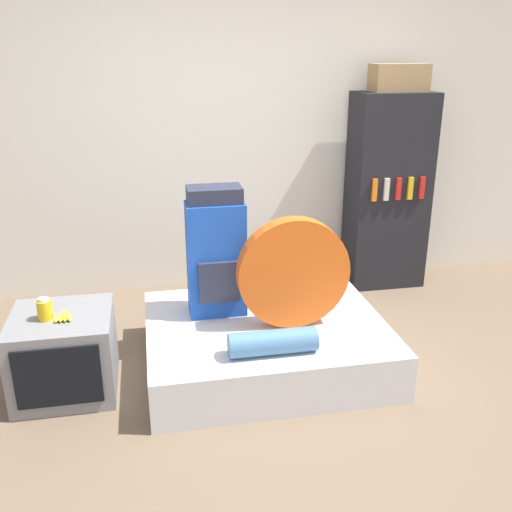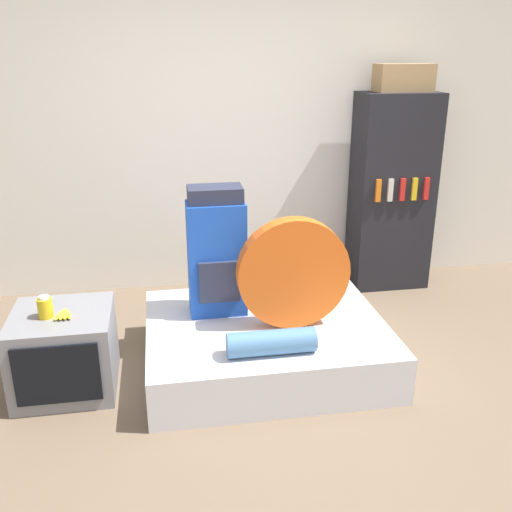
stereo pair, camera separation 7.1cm
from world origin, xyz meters
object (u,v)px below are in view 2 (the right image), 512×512
television (65,351)px  canister (45,307)px  tent_bag (293,273)px  sleeping_roll (271,342)px  cardboard_box (404,78)px  backpack (217,253)px  bookshelf (392,193)px

television → canister: size_ratio=4.40×
tent_bag → television: 1.45m
sleeping_roll → cardboard_box: size_ratio=1.16×
sleeping_roll → backpack: bearing=111.4°
sleeping_roll → television: 1.24m
sleeping_roll → cardboard_box: 2.47m
television → canister: canister is taller
backpack → tent_bag: (0.44, -0.27, -0.06)m
canister → bookshelf: bearing=26.0°
cardboard_box → sleeping_roll: bearing=-130.7°
backpack → cardboard_box: bearing=31.1°
canister → bookshelf: 2.89m
bookshelf → television: bearing=-154.0°
tent_bag → canister: size_ratio=5.28×
tent_bag → canister: tent_bag is taller
canister → tent_bag: bearing=1.5°
sleeping_roll → canister: 1.30m
tent_bag → television: size_ratio=1.20×
sleeping_roll → television: television is taller
backpack → television: bearing=-163.7°
tent_bag → bookshelf: size_ratio=0.43×
sleeping_roll → bookshelf: (1.33, 1.56, 0.44)m
sleeping_roll → canister: (-1.26, 0.30, 0.18)m
sleeping_roll → canister: canister is taller
television → canister: bearing=-156.2°
bookshelf → cardboard_box: 0.91m
cardboard_box → tent_bag: bearing=-133.1°
backpack → cardboard_box: (1.59, 0.96, 1.01)m
tent_bag → television: (-1.39, -0.01, -0.40)m
television → bookshelf: size_ratio=0.36×
backpack → canister: 1.08m
backpack → tent_bag: 0.52m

